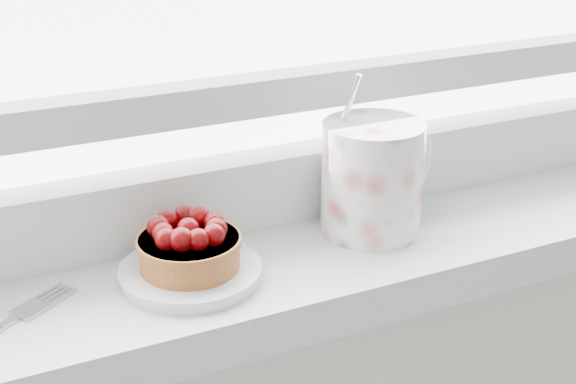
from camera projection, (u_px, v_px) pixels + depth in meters
saucer at (191, 273)px, 0.69m from camera, size 0.12×0.12×0.01m
raspberry_tart at (189, 244)px, 0.68m from camera, size 0.09×0.09×0.05m
floral_mug at (375, 174)px, 0.76m from camera, size 0.15×0.12×0.16m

